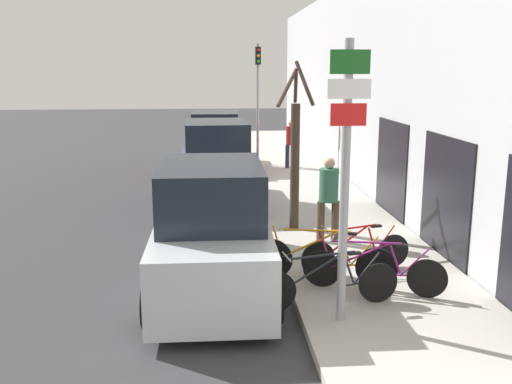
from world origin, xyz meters
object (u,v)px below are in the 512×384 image
object	(u,v)px
bicycle_0	(328,284)
pedestrian_near	(329,193)
bicycle_2	(323,260)
parked_car_1	(216,170)
parked_car_2	(216,145)
street_tree	(295,155)
traffic_light	(258,88)
pedestrian_far	(291,140)
parked_car_0	(212,233)
signpost	(345,174)
bicycle_3	(356,252)
bicycle_1	(373,270)

from	to	relation	value
bicycle_0	pedestrian_near	xyz separation A→B (m)	(0.70, 3.36, 0.66)
bicycle_2	parked_car_1	world-z (taller)	parked_car_1
bicycle_0	parked_car_2	world-z (taller)	parked_car_2
bicycle_0	parked_car_2	bearing A→B (deg)	-1.55
street_tree	traffic_light	world-z (taller)	traffic_light
pedestrian_far	parked_car_0	bearing A→B (deg)	-123.66
parked_car_2	street_tree	size ratio (longest dim) A/B	1.13
parked_car_1	pedestrian_far	xyz separation A→B (m)	(2.84, 5.49, 0.09)
signpost	bicycle_0	xyz separation A→B (m)	(-0.10, 0.46, -1.79)
parked_car_2	street_tree	world-z (taller)	street_tree
parked_car_0	traffic_light	bearing A→B (deg)	82.04
parked_car_2	bicycle_0	bearing A→B (deg)	-80.32
parked_car_1	parked_car_0	bearing A→B (deg)	-94.15
bicycle_3	pedestrian_far	bearing A→B (deg)	-14.57
signpost	bicycle_1	bearing A→B (deg)	52.61
bicycle_2	pedestrian_near	distance (m)	2.50
parked_car_1	bicycle_0	bearing A→B (deg)	-79.94
bicycle_1	traffic_light	size ratio (longest dim) A/B	0.49
signpost	bicycle_0	world-z (taller)	signpost
parked_car_1	pedestrian_near	distance (m)	4.38
signpost	street_tree	xyz separation A→B (m)	(0.04, 4.89, -0.47)
bicycle_2	parked_car_0	distance (m)	1.95
parked_car_0	street_tree	bearing A→B (deg)	59.71
parked_car_0	parked_car_1	size ratio (longest dim) A/B	1.08
pedestrian_near	signpost	bearing A→B (deg)	79.47
bicycle_0	pedestrian_far	xyz separation A→B (m)	(1.24, 12.58, 0.63)
pedestrian_far	signpost	bearing A→B (deg)	-113.85
street_tree	bicycle_0	bearing A→B (deg)	-91.76
pedestrian_far	street_tree	world-z (taller)	street_tree
signpost	street_tree	size ratio (longest dim) A/B	1.06
parked_car_1	pedestrian_near	bearing A→B (deg)	-61.00
bicycle_2	bicycle_1	bearing A→B (deg)	-101.50
parked_car_1	parked_car_2	world-z (taller)	parked_car_1
bicycle_3	parked_car_0	bearing A→B (deg)	82.71
bicycle_1	parked_car_0	bearing A→B (deg)	95.14
bicycle_0	parked_car_2	xyz separation A→B (m)	(-1.51, 12.78, 0.47)
bicycle_0	traffic_light	world-z (taller)	traffic_light
bicycle_2	parked_car_2	xyz separation A→B (m)	(-1.65, 11.77, 0.44)
parked_car_1	bicycle_2	bearing A→B (deg)	-76.76
street_tree	bicycle_3	bearing A→B (deg)	-76.59
bicycle_2	traffic_light	xyz separation A→B (m)	(-0.05, 12.42, 2.47)
parked_car_1	pedestrian_near	xyz separation A→B (m)	(2.30, -3.72, 0.12)
bicycle_1	parked_car_2	xyz separation A→B (m)	(-2.38, 12.24, 0.47)
bicycle_2	traffic_light	size ratio (longest dim) A/B	0.52
pedestrian_far	street_tree	distance (m)	8.25
bicycle_0	street_tree	xyz separation A→B (m)	(0.14, 4.42, 1.32)
bicycle_0	pedestrian_far	size ratio (longest dim) A/B	1.30
signpost	bicycle_3	xyz separation A→B (m)	(0.74, 1.97, -1.80)
parked_car_1	parked_car_2	size ratio (longest dim) A/B	1.04
parked_car_2	pedestrian_far	world-z (taller)	parked_car_2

